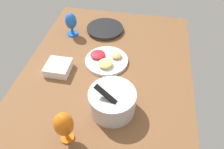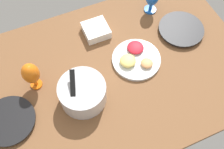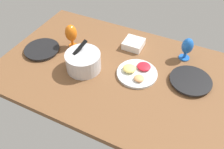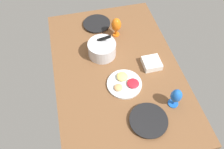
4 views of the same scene
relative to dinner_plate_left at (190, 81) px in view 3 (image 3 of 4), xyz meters
The scene contains 8 objects.
ground_plane 52.52cm from the dinner_plate_left, 11.19° to the left, with size 160.00×104.00×4.00cm, color brown.
dinner_plate_left is the anchor object (origin of this frame).
dinner_plate_right 109.82cm from the dinner_plate_left, ahead, with size 26.44×26.44×2.38cm.
mixing_bowl 72.75cm from the dinner_plate_left, 14.93° to the left, with size 24.09×24.09×18.88cm.
fruit_platter 35.53cm from the dinner_plate_left, 13.00° to the left, with size 27.68×27.68×5.27cm.
hurricane_glass_blue 26.05cm from the dinner_plate_left, 67.67° to the right, with size 8.14×8.14×17.40cm.
hurricane_glass_orange 91.35cm from the dinner_plate_left, ahead, with size 8.93×8.93×19.01cm.
square_bowl_white 51.66cm from the dinner_plate_left, 21.66° to the right, with size 14.52×14.52×5.53cm.
Camera 3 is at (-49.27, 103.83, 109.39)cm, focal length 36.23 mm.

